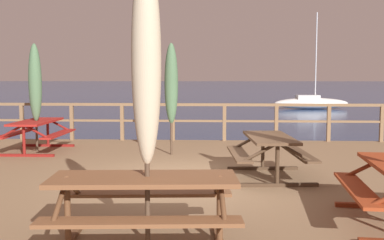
{
  "coord_description": "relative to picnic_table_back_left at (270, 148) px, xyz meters",
  "views": [
    {
      "loc": [
        0.41,
        -8.27,
        2.56
      ],
      "look_at": [
        0.0,
        0.78,
        1.72
      ],
      "focal_mm": 43.31,
      "sensor_mm": 36.0,
      "label": 1
    }
  ],
  "objects": [
    {
      "name": "patio_umbrella_short_front",
      "position": [
        -5.43,
        2.81,
        1.14
      ],
      "size": [
        0.32,
        0.32,
        2.67
      ],
      "color": "#4C3828",
      "rests_on": "wooden_deck"
    },
    {
      "name": "ground_plane",
      "position": [
        -1.45,
        -0.16,
        -1.27
      ],
      "size": [
        600.0,
        600.0,
        0.0
      ],
      "primitive_type": "plane",
      "color": "navy"
    },
    {
      "name": "picnic_table_front_right",
      "position": [
        -1.79,
        -3.54,
        0.01
      ],
      "size": [
        2.11,
        1.53,
        0.78
      ],
      "color": "brown",
      "rests_on": "wooden_deck"
    },
    {
      "name": "sailboat_distant",
      "position": [
        6.91,
        29.39,
        -0.76
      ],
      "size": [
        6.09,
        2.05,
        7.72
      ],
      "color": "white",
      "rests_on": "ground"
    },
    {
      "name": "railing_waterside_far",
      "position": [
        -1.45,
        4.91,
        0.18
      ],
      "size": [
        13.53,
        0.1,
        1.09
      ],
      "color": "brown",
      "rests_on": "wooden_deck"
    },
    {
      "name": "patio_umbrella_tall_mid_right",
      "position": [
        -1.75,
        -3.51,
        1.45
      ],
      "size": [
        0.32,
        0.32,
        3.16
      ],
      "color": "#4C3828",
      "rests_on": "wooden_deck"
    },
    {
      "name": "patio_umbrella_tall_mid_left",
      "position": [
        -2.02,
        2.45,
        1.13
      ],
      "size": [
        0.32,
        0.32,
        2.64
      ],
      "color": "#4C3828",
      "rests_on": "wooden_deck"
    },
    {
      "name": "picnic_table_back_left",
      "position": [
        0.0,
        0.0,
        0.0
      ],
      "size": [
        1.51,
        1.88,
        0.78
      ],
      "color": "brown",
      "rests_on": "wooden_deck"
    },
    {
      "name": "picnic_table_mid_left",
      "position": [
        -5.42,
        2.8,
        0.0
      ],
      "size": [
        1.41,
        1.94,
        0.78
      ],
      "color": "maroon",
      "rests_on": "wooden_deck"
    },
    {
      "name": "wooden_deck",
      "position": [
        -1.45,
        -0.16,
        -0.91
      ],
      "size": [
        13.73,
        10.44,
        0.72
      ],
      "primitive_type": "cube",
      "color": "#846647",
      "rests_on": "ground"
    }
  ]
}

